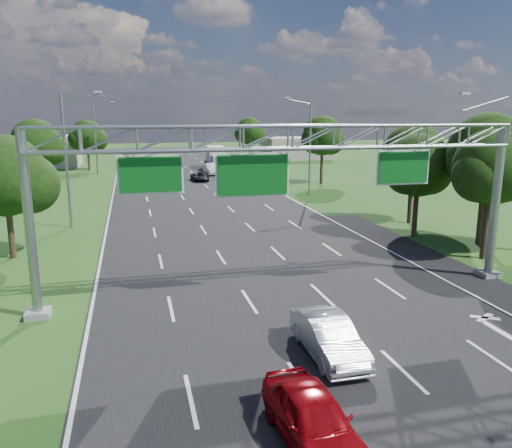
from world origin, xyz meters
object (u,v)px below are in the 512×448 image
object	(u,v)px
sign_gantry	(292,151)
traffic_signal	(227,136)
red_coupe	(313,418)
silver_sedan	(328,337)
box_truck	(217,158)

from	to	relation	value
sign_gantry	traffic_signal	size ratio (longest dim) A/B	1.92
red_coupe	traffic_signal	bearing A→B (deg)	77.64
traffic_signal	silver_sedan	xyz separation A→B (m)	(-7.72, -59.29, -4.44)
traffic_signal	silver_sedan	bearing A→B (deg)	-97.42
box_truck	sign_gantry	bearing A→B (deg)	-93.58
silver_sedan	traffic_signal	bearing A→B (deg)	82.44
traffic_signal	silver_sedan	world-z (taller)	traffic_signal
sign_gantry	box_truck	xyz separation A→B (m)	(5.87, 55.29, -5.24)
red_coupe	silver_sedan	size ratio (longest dim) A/B	0.99
traffic_signal	red_coupe	distance (m)	64.72
sign_gantry	box_truck	bearing A→B (deg)	83.94
silver_sedan	box_truck	distance (m)	61.92
silver_sedan	box_truck	world-z (taller)	box_truck
sign_gantry	silver_sedan	xyz separation A→B (m)	(-0.57, -6.29, -6.17)
traffic_signal	box_truck	world-z (taller)	traffic_signal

